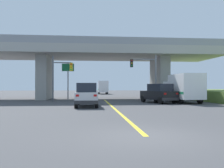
{
  "coord_description": "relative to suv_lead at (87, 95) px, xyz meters",
  "views": [
    {
      "loc": [
        -1.92,
        -7.95,
        1.7
      ],
      "look_at": [
        0.45,
        17.28,
        2.01
      ],
      "focal_mm": 38.07,
      "sensor_mm": 36.0,
      "label": 1
    }
  ],
  "objects": [
    {
      "name": "ground",
      "position": [
        2.19,
        12.97,
        -1.01
      ],
      "size": [
        160.0,
        160.0,
        0.0
      ],
      "primitive_type": "plane",
      "color": "#424244"
    },
    {
      "name": "overpass_bridge",
      "position": [
        2.19,
        12.97,
        4.71
      ],
      "size": [
        32.16,
        9.31,
        7.88
      ],
      "color": "#A8A59E",
      "rests_on": "ground"
    },
    {
      "name": "lane_divider_stripe",
      "position": [
        2.19,
        -1.06,
        -1.01
      ],
      "size": [
        0.2,
        22.95,
        0.01
      ],
      "primitive_type": "cube",
      "color": "yellow",
      "rests_on": "ground"
    },
    {
      "name": "suv_lead",
      "position": [
        0.0,
        0.0,
        0.0
      ],
      "size": [
        1.88,
        4.37,
        2.02
      ],
      "color": "silver",
      "rests_on": "ground"
    },
    {
      "name": "suv_crossing",
      "position": [
        7.54,
        4.06,
        0.0
      ],
      "size": [
        3.15,
        4.9,
        2.02
      ],
      "rotation": [
        0.0,
        0.0,
        0.3
      ],
      "color": "black",
      "rests_on": "ground"
    },
    {
      "name": "box_truck",
      "position": [
        10.32,
        4.38,
        0.59
      ],
      "size": [
        2.33,
        6.63,
        3.04
      ],
      "color": "silver",
      "rests_on": "ground"
    },
    {
      "name": "traffic_signal_nearside",
      "position": [
        7.17,
        7.61,
        2.59
      ],
      "size": [
        3.22,
        0.36,
        5.56
      ],
      "color": "slate",
      "rests_on": "ground"
    },
    {
      "name": "traffic_signal_farside",
      "position": [
        -3.12,
        6.66,
        2.21
      ],
      "size": [
        2.28,
        0.36,
        5.19
      ],
      "color": "#56595E",
      "rests_on": "ground"
    },
    {
      "name": "highway_sign",
      "position": [
        -2.56,
        10.78,
        2.6
      ],
      "size": [
        1.6,
        0.17,
        4.91
      ],
      "color": "slate",
      "rests_on": "ground"
    },
    {
      "name": "semi_truck_distant",
      "position": [
        3.4,
        36.87,
        0.62
      ],
      "size": [
        2.33,
        6.95,
        3.1
      ],
      "color": "silver",
      "rests_on": "ground"
    }
  ]
}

